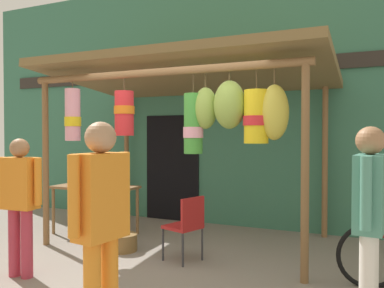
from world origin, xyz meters
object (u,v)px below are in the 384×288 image
object	(u,v)px
wicker_basket_by_table	(123,242)
customer_foreground	(20,196)
display_table	(95,191)
flower_heap_on_table	(90,181)
folding_chair	(187,223)
shopper_by_bananas	(101,216)
passerby_at_right	(370,211)

from	to	relation	value
wicker_basket_by_table	customer_foreground	xyz separation A→B (m)	(-0.49, -1.34, 0.82)
display_table	customer_foreground	size ratio (longest dim) A/B	0.86
display_table	flower_heap_on_table	distance (m)	0.20
folding_chair	wicker_basket_by_table	distance (m)	1.10
wicker_basket_by_table	customer_foreground	bearing A→B (deg)	-110.07
display_table	wicker_basket_by_table	bearing A→B (deg)	-33.08
flower_heap_on_table	customer_foreground	distance (m)	1.96
wicker_basket_by_table	shopper_by_bananas	distance (m)	2.77
shopper_by_bananas	passerby_at_right	size ratio (longest dim) A/B	1.02
customer_foreground	shopper_by_bananas	world-z (taller)	shopper_by_bananas
customer_foreground	passerby_at_right	world-z (taller)	passerby_at_right
wicker_basket_by_table	folding_chair	bearing A→B (deg)	-4.09
display_table	customer_foreground	bearing A→B (deg)	-76.78
shopper_by_bananas	display_table	bearing A→B (deg)	128.40
customer_foreground	passerby_at_right	bearing A→B (deg)	3.28
flower_heap_on_table	folding_chair	size ratio (longest dim) A/B	0.72
flower_heap_on_table	folding_chair	distance (m)	2.16
wicker_basket_by_table	shopper_by_bananas	xyz separation A→B (m)	(1.33, -2.26, 0.91)
display_table	folding_chair	distance (m)	2.11
flower_heap_on_table	passerby_at_right	distance (m)	4.50
flower_heap_on_table	shopper_by_bananas	world-z (taller)	shopper_by_bananas
customer_foreground	passerby_at_right	distance (m)	3.66
flower_heap_on_table	display_table	bearing A→B (deg)	54.10
flower_heap_on_table	customer_foreground	xyz separation A→B (m)	(0.52, -1.89, 0.05)
passerby_at_right	folding_chair	bearing A→B (deg)	153.65
passerby_at_right	display_table	bearing A→B (deg)	156.95
folding_chair	customer_foreground	world-z (taller)	customer_foreground
flower_heap_on_table	folding_chair	world-z (taller)	flower_heap_on_table
wicker_basket_by_table	passerby_at_right	xyz separation A→B (m)	(3.17, -1.13, 0.89)
wicker_basket_by_table	passerby_at_right	bearing A→B (deg)	-19.67
shopper_by_bananas	wicker_basket_by_table	bearing A→B (deg)	120.49
folding_chair	passerby_at_right	xyz separation A→B (m)	(2.14, -1.06, 0.51)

